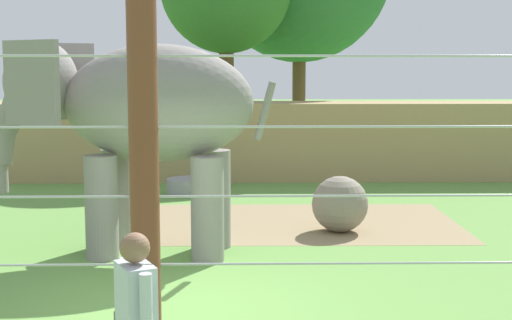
% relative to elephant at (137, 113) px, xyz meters
% --- Properties ---
extents(ground_plane, '(120.00, 120.00, 0.00)m').
position_rel_elephant_xyz_m(ground_plane, '(0.81, -2.69, -2.17)').
color(ground_plane, '#609342').
extents(dirt_patch, '(6.27, 3.68, 0.01)m').
position_rel_elephant_xyz_m(dirt_patch, '(2.46, 2.16, -2.17)').
color(dirt_patch, '#937F5B').
rests_on(dirt_patch, ground).
extents(embankment_wall, '(36.00, 1.80, 1.97)m').
position_rel_elephant_xyz_m(embankment_wall, '(0.81, 7.81, -1.18)').
color(embankment_wall, tan).
rests_on(embankment_wall, ground).
extents(elephant, '(4.42, 1.97, 3.28)m').
position_rel_elephant_xyz_m(elephant, '(0.00, 0.00, 0.00)').
color(elephant, gray).
rests_on(elephant, ground).
extents(enrichment_ball, '(0.98, 0.98, 0.98)m').
position_rel_elephant_xyz_m(enrichment_ball, '(3.31, 1.37, -1.68)').
color(enrichment_ball, gray).
rests_on(enrichment_ball, ground).
extents(cable_fence, '(12.44, 0.24, 3.65)m').
position_rel_elephant_xyz_m(cable_fence, '(0.81, -5.25, -0.33)').
color(cable_fence, brown).
rests_on(cable_fence, ground).
extents(water_tub, '(1.10, 1.10, 0.35)m').
position_rel_elephant_xyz_m(water_tub, '(0.43, 5.34, -1.99)').
color(water_tub, gray).
rests_on(water_tub, ground).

